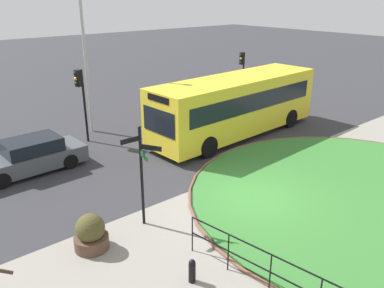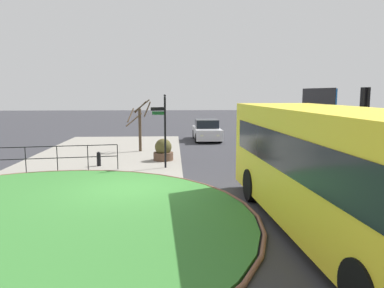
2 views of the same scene
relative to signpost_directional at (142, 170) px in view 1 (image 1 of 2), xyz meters
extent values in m
plane|color=#333338|center=(3.91, -1.10, -1.94)|extent=(120.00, 120.00, 0.00)
cube|color=gray|center=(3.91, -3.15, -1.93)|extent=(32.00, 7.90, 0.02)
cylinder|color=#387A33|center=(6.99, -3.56, -1.89)|extent=(12.28, 12.28, 0.10)
torus|color=brown|center=(6.99, -3.56, -1.88)|extent=(12.59, 12.59, 0.11)
cylinder|color=black|center=(0.02, 0.05, -0.33)|extent=(0.09, 0.09, 3.21)
sphere|color=black|center=(0.02, 0.05, 1.32)|extent=(0.10, 0.10, 0.10)
cube|color=black|center=(-0.32, 0.06, 1.00)|extent=(0.60, 0.04, 0.15)
cube|color=black|center=(0.20, -0.27, 0.73)|extent=(0.35, 0.58, 0.15)
cube|color=#195128|center=(-0.06, -0.25, 0.54)|extent=(0.17, 0.53, 0.15)
cylinder|color=black|center=(-0.54, -3.03, -1.66)|extent=(0.19, 0.19, 0.56)
sphere|color=black|center=(-0.54, -3.03, -1.34)|extent=(0.18, 0.18, 0.18)
cube|color=black|center=(0.67, -4.53, -0.82)|extent=(0.79, 4.99, 0.03)
cube|color=black|center=(0.67, -4.53, -1.32)|extent=(0.79, 4.99, 0.03)
cylinder|color=black|center=(0.29, -2.04, -1.38)|extent=(0.04, 0.04, 1.12)
cylinder|color=black|center=(0.48, -3.28, -1.38)|extent=(0.04, 0.04, 1.12)
cylinder|color=black|center=(0.67, -4.53, -1.38)|extent=(0.04, 0.04, 1.12)
cube|color=yellow|center=(8.36, 4.20, -0.30)|extent=(10.02, 3.07, 2.73)
cube|color=black|center=(8.42, 2.89, 0.08)|extent=(8.71, 0.44, 0.88)
cube|color=black|center=(8.29, 5.50, 0.08)|extent=(8.71, 0.44, 0.88)
cube|color=black|center=(3.40, 3.96, -0.16)|extent=(0.12, 2.13, 1.10)
cube|color=black|center=(3.40, 3.96, 0.85)|extent=(0.09, 1.43, 0.28)
cylinder|color=black|center=(5.25, 2.85, -1.44)|extent=(1.01, 0.35, 1.00)
cylinder|color=black|center=(5.13, 5.24, -1.44)|extent=(1.01, 0.35, 1.00)
cylinder|color=black|center=(11.58, 3.15, -1.44)|extent=(1.01, 0.35, 1.00)
cylinder|color=black|center=(11.46, 5.55, -1.44)|extent=(1.01, 0.35, 1.00)
cube|color=#474C51|center=(-1.41, 6.39, -1.42)|extent=(4.47, 1.93, 0.67)
cube|color=black|center=(-1.23, 6.40, -0.82)|extent=(2.24, 1.63, 0.54)
cylinder|color=black|center=(-2.75, 5.54, -1.62)|extent=(0.65, 0.24, 0.64)
cylinder|color=black|center=(-0.01, 5.63, -1.62)|extent=(0.65, 0.24, 0.64)
cylinder|color=black|center=(-0.07, 7.24, -1.62)|extent=(0.65, 0.24, 0.64)
cylinder|color=black|center=(2.02, 8.19, -0.14)|extent=(0.11, 0.11, 3.59)
cube|color=black|center=(1.82, 8.15, 1.26)|extent=(0.31, 0.31, 0.78)
sphere|color=black|center=(1.67, 8.11, 1.51)|extent=(0.16, 0.16, 0.16)
sphere|color=#F2A519|center=(1.67, 8.11, 1.26)|extent=(0.16, 0.16, 0.16)
sphere|color=black|center=(1.67, 8.11, 1.02)|extent=(0.16, 0.16, 0.16)
cylinder|color=black|center=(13.58, 8.64, -0.28)|extent=(0.11, 0.11, 3.32)
cube|color=black|center=(13.38, 8.60, 0.99)|extent=(0.30, 0.30, 0.78)
sphere|color=black|center=(13.23, 8.58, 1.23)|extent=(0.16, 0.16, 0.16)
sphere|color=#F2A519|center=(13.23, 8.58, 0.99)|extent=(0.16, 0.16, 0.16)
sphere|color=black|center=(13.23, 8.58, 0.75)|extent=(0.16, 0.16, 0.16)
cylinder|color=#B7B7BC|center=(2.89, 9.48, 2.51)|extent=(0.16, 0.16, 8.90)
cylinder|color=brown|center=(-1.86, -0.09, -1.73)|extent=(0.99, 0.99, 0.41)
sphere|color=#4C4723|center=(-1.86, -0.09, -1.25)|extent=(0.84, 0.84, 0.84)
camera|label=1|loc=(-5.73, -9.28, 4.98)|focal=36.78mm
camera|label=2|loc=(16.44, 0.42, 1.43)|focal=34.60mm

